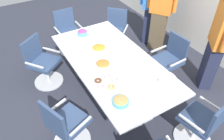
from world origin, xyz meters
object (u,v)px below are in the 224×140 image
Objects in this scene: snack_bowl_candy_mix at (82,32)px; donut_platter at (107,82)px; office_chair_6 at (66,127)px; office_chair_5 at (43,64)px; snack_bowl_chips_orange at (99,48)px; person_standing_1 at (161,9)px; office_chair_1 at (202,124)px; person_standing_0 at (154,5)px; office_chair_3 at (115,33)px; napkin_pile at (167,82)px; person_standing_2 at (218,40)px; snack_bowl_cookies at (121,101)px; office_chair_4 at (68,34)px; conference_table at (112,66)px; snack_bowl_pretzels at (103,64)px; office_chair_2 at (169,62)px.

snack_bowl_candy_mix is 0.52× the size of donut_platter.
office_chair_6 is at bearing -32.52° from snack_bowl_candy_mix.
office_chair_5 is 1.11m from snack_bowl_chips_orange.
person_standing_1 is 1.74m from snack_bowl_chips_orange.
office_chair_1 is 0.50× the size of person_standing_1.
person_standing_0 is 0.99× the size of person_standing_1.
office_chair_3 is 0.98m from snack_bowl_candy_mix.
person_standing_0 is 2.26m from napkin_pile.
snack_bowl_cookies is at bearing 134.18° from person_standing_2.
snack_bowl_cookies is (1.78, -0.28, -0.01)m from snack_bowl_candy_mix.
snack_bowl_cookies is (1.84, -1.99, -0.15)m from person_standing_0.
office_chair_3 reaches higher than snack_bowl_chips_orange.
office_chair_6 is (2.25, -0.93, 0.00)m from office_chair_4.
conference_table is 2.64× the size of office_chair_6.
office_chair_4 is 1.95m from person_standing_0.
office_chair_1 reaches higher than snack_bowl_candy_mix.
office_chair_4 is at bearing 17.57° from office_chair_3.
office_chair_6 is 0.50× the size of person_standing_1.
conference_table is at bearing 101.34° from office_chair_1.
person_standing_2 is 1.91m from snack_bowl_pretzels.
office_chair_5 is 4.99× the size of snack_bowl_candy_mix.
napkin_pile is at bearing 56.97° from office_chair_6.
donut_platter reaches higher than conference_table.
office_chair_4 is (-0.49, -0.90, 0.00)m from office_chair_3.
office_chair_4 is 5.34× the size of napkin_pile.
conference_table is 2.64× the size of office_chair_2.
snack_bowl_chips_orange is (-0.34, -0.05, 0.17)m from conference_table.
donut_platter is (0.23, -1.43, 0.36)m from office_chair_2.
office_chair_3 is 0.49× the size of person_standing_2.
office_chair_2 is at bearing 99.14° from donut_platter.
person_standing_2 reaches higher than office_chair_1.
snack_bowl_cookies is at bearing 83.51° from office_chair_4.
office_chair_2 is at bearing 133.57° from napkin_pile.
office_chair_5 is at bearing 42.73° from office_chair_4.
snack_bowl_pretzels is (1.26, -0.98, 0.39)m from office_chair_3.
office_chair_1 is 2.80m from office_chair_5.
snack_bowl_chips_orange is (-0.90, 0.99, 0.39)m from office_chair_6.
snack_bowl_candy_mix is at bearing 145.13° from office_chair_5.
conference_table is 0.39m from snack_bowl_chips_orange.
person_standing_2 is at bearing 141.41° from person_standing_0.
person_standing_0 is 1.67m from person_standing_2.
person_standing_0 is 0.97× the size of person_standing_2.
office_chair_1 is 3.22m from office_chair_4.
office_chair_1 is at bearing 101.22° from office_chair_4.
person_standing_1 reaches higher than conference_table.
office_chair_3 is at bearing 75.37° from office_chair_1.
office_chair_3 is 2.11m from person_standing_2.
office_chair_1 is 0.51× the size of person_standing_0.
office_chair_2 is 1.64m from snack_bowl_cookies.
person_standing_1 reaches higher than snack_bowl_chips_orange.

